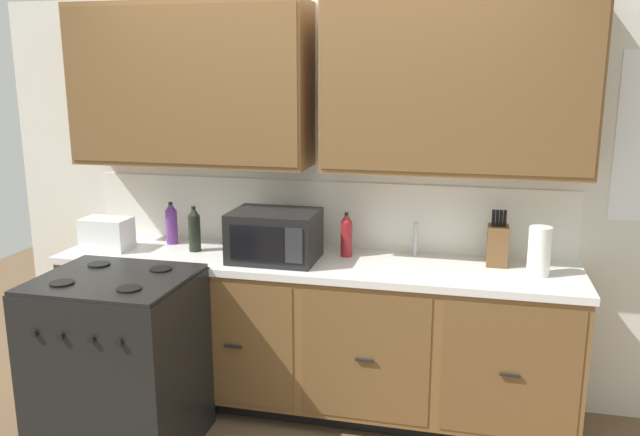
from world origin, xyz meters
name	(u,v)px	position (x,y,z in m)	size (l,w,h in m)	color
ground_plane	(299,432)	(0.00, 0.00, 0.00)	(8.00, 8.00, 0.00)	brown
wall_unit	(320,129)	(0.00, 0.50, 1.63)	(4.12, 0.40, 2.38)	silver
counter_run	(312,333)	(0.00, 0.30, 0.47)	(2.95, 0.64, 0.91)	black
stove_range	(119,363)	(-0.87, -0.33, 0.47)	(0.76, 0.68, 0.95)	black
microwave	(274,236)	(-0.20, 0.25, 1.05)	(0.48, 0.37, 0.28)	black
toaster	(107,234)	(-1.24, 0.23, 1.01)	(0.28, 0.18, 0.19)	white
knife_block	(497,245)	(1.01, 0.44, 1.03)	(0.11, 0.14, 0.31)	brown
sink_faucet	(416,239)	(0.56, 0.51, 1.01)	(0.02, 0.02, 0.20)	#B2B5BA
paper_towel_roll	(539,251)	(1.22, 0.29, 1.04)	(0.12, 0.12, 0.26)	white
bottle_violet	(171,223)	(-0.92, 0.44, 1.04)	(0.07, 0.07, 0.26)	#663384
bottle_dark	(194,229)	(-0.72, 0.31, 1.04)	(0.07, 0.07, 0.27)	black
bottle_red	(346,235)	(0.18, 0.41, 1.04)	(0.07, 0.07, 0.26)	maroon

